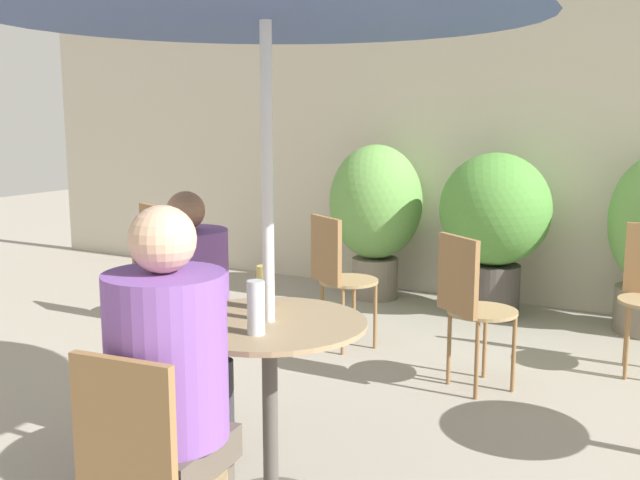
{
  "coord_description": "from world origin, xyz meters",
  "views": [
    {
      "loc": [
        1.43,
        -2.37,
        1.53
      ],
      "look_at": [
        -0.06,
        0.33,
        1.0
      ],
      "focal_mm": 42.0,
      "sensor_mm": 36.0,
      "label": 1
    }
  ],
  "objects_px": {
    "bistro_chair_0": "(177,329)",
    "beer_glass_1": "(265,288)",
    "bistro_chair_2": "(470,298)",
    "potted_plant_0": "(376,208)",
    "seated_person_0": "(190,299)",
    "potted_plant_1": "(495,218)",
    "seated_person_1": "(170,378)",
    "bistro_chair_5": "(337,269)",
    "beer_glass_0": "(256,308)",
    "bistro_chair_1": "(144,465)",
    "bistro_chair_3": "(164,252)",
    "cafe_table_near": "(270,364)"
  },
  "relations": [
    {
      "from": "bistro_chair_1",
      "to": "potted_plant_0",
      "type": "xyz_separation_m",
      "value": [
        -1.11,
        4.01,
        0.22
      ]
    },
    {
      "from": "bistro_chair_5",
      "to": "potted_plant_0",
      "type": "height_order",
      "value": "potted_plant_0"
    },
    {
      "from": "beer_glass_0",
      "to": "potted_plant_0",
      "type": "distance_m",
      "value": 3.55
    },
    {
      "from": "seated_person_0",
      "to": "bistro_chair_5",
      "type": "bearing_deg",
      "value": 27.39
    },
    {
      "from": "seated_person_0",
      "to": "potted_plant_0",
      "type": "distance_m",
      "value": 2.98
    },
    {
      "from": "bistro_chair_1",
      "to": "bistro_chair_2",
      "type": "bearing_deg",
      "value": -101.04
    },
    {
      "from": "bistro_chair_0",
      "to": "bistro_chair_2",
      "type": "distance_m",
      "value": 1.59
    },
    {
      "from": "bistro_chair_5",
      "to": "beer_glass_0",
      "type": "distance_m",
      "value": 2.17
    },
    {
      "from": "seated_person_1",
      "to": "potted_plant_1",
      "type": "relative_size",
      "value": 1.03
    },
    {
      "from": "cafe_table_near",
      "to": "beer_glass_1",
      "type": "distance_m",
      "value": 0.31
    },
    {
      "from": "seated_person_0",
      "to": "bistro_chair_2",
      "type": "bearing_deg",
      "value": -10.48
    },
    {
      "from": "cafe_table_near",
      "to": "beer_glass_0",
      "type": "bearing_deg",
      "value": -72.68
    },
    {
      "from": "bistro_chair_1",
      "to": "potted_plant_1",
      "type": "bearing_deg",
      "value": -94.2
    },
    {
      "from": "seated_person_1",
      "to": "beer_glass_0",
      "type": "bearing_deg",
      "value": -94.14
    },
    {
      "from": "beer_glass_0",
      "to": "bistro_chair_2",
      "type": "bearing_deg",
      "value": 81.77
    },
    {
      "from": "beer_glass_1",
      "to": "potted_plant_1",
      "type": "distance_m",
      "value": 3.0
    },
    {
      "from": "bistro_chair_3",
      "to": "seated_person_0",
      "type": "height_order",
      "value": "seated_person_0"
    },
    {
      "from": "cafe_table_near",
      "to": "bistro_chair_1",
      "type": "bearing_deg",
      "value": -84.36
    },
    {
      "from": "seated_person_0",
      "to": "seated_person_1",
      "type": "xyz_separation_m",
      "value": [
        0.66,
        -0.92,
        0.04
      ]
    },
    {
      "from": "bistro_chair_5",
      "to": "seated_person_0",
      "type": "distance_m",
      "value": 1.6
    },
    {
      "from": "bistro_chair_1",
      "to": "bistro_chair_5",
      "type": "xyz_separation_m",
      "value": [
        -0.75,
        2.65,
        0.0
      ]
    },
    {
      "from": "seated_person_1",
      "to": "potted_plant_1",
      "type": "xyz_separation_m",
      "value": [
        -0.08,
        3.78,
        0.01
      ]
    },
    {
      "from": "beer_glass_0",
      "to": "beer_glass_1",
      "type": "distance_m",
      "value": 0.34
    },
    {
      "from": "bistro_chair_0",
      "to": "beer_glass_1",
      "type": "bearing_deg",
      "value": -82.83
    },
    {
      "from": "bistro_chair_1",
      "to": "beer_glass_0",
      "type": "bearing_deg",
      "value": -93.19
    },
    {
      "from": "cafe_table_near",
      "to": "seated_person_0",
      "type": "xyz_separation_m",
      "value": [
        -0.59,
        0.27,
        0.12
      ]
    },
    {
      "from": "beer_glass_1",
      "to": "potted_plant_0",
      "type": "xyz_separation_m",
      "value": [
        -0.92,
        3.08,
        -0.09
      ]
    },
    {
      "from": "bistro_chair_2",
      "to": "seated_person_1",
      "type": "distance_m",
      "value": 2.22
    },
    {
      "from": "potted_plant_0",
      "to": "bistro_chair_2",
      "type": "bearing_deg",
      "value": -51.53
    },
    {
      "from": "beer_glass_0",
      "to": "potted_plant_0",
      "type": "xyz_separation_m",
      "value": [
        -1.08,
        3.38,
        -0.1
      ]
    },
    {
      "from": "seated_person_1",
      "to": "potted_plant_1",
      "type": "height_order",
      "value": "seated_person_1"
    },
    {
      "from": "bistro_chair_5",
      "to": "beer_glass_1",
      "type": "bearing_deg",
      "value": 138.65
    },
    {
      "from": "bistro_chair_1",
      "to": "beer_glass_1",
      "type": "distance_m",
      "value": 0.99
    },
    {
      "from": "potted_plant_1",
      "to": "potted_plant_0",
      "type": "bearing_deg",
      "value": 174.89
    },
    {
      "from": "bistro_chair_1",
      "to": "bistro_chair_2",
      "type": "height_order",
      "value": "same"
    },
    {
      "from": "seated_person_1",
      "to": "potted_plant_1",
      "type": "distance_m",
      "value": 3.78
    },
    {
      "from": "seated_person_0",
      "to": "beer_glass_0",
      "type": "distance_m",
      "value": 0.79
    },
    {
      "from": "cafe_table_near",
      "to": "seated_person_0",
      "type": "height_order",
      "value": "seated_person_0"
    },
    {
      "from": "cafe_table_near",
      "to": "potted_plant_1",
      "type": "height_order",
      "value": "potted_plant_1"
    },
    {
      "from": "beer_glass_1",
      "to": "potted_plant_1",
      "type": "relative_size",
      "value": 0.14
    },
    {
      "from": "cafe_table_near",
      "to": "bistro_chair_0",
      "type": "relative_size",
      "value": 0.85
    },
    {
      "from": "bistro_chair_3",
      "to": "beer_glass_0",
      "type": "xyz_separation_m",
      "value": [
        2.11,
        -1.97,
        0.32
      ]
    },
    {
      "from": "potted_plant_0",
      "to": "bistro_chair_0",
      "type": "bearing_deg",
      "value": -83.95
    },
    {
      "from": "bistro_chair_0",
      "to": "bistro_chair_3",
      "type": "xyz_separation_m",
      "value": [
        -1.34,
        1.48,
        0.0
      ]
    },
    {
      "from": "bistro_chair_2",
      "to": "seated_person_1",
      "type": "height_order",
      "value": "seated_person_1"
    },
    {
      "from": "bistro_chair_0",
      "to": "bistro_chair_2",
      "type": "height_order",
      "value": "same"
    },
    {
      "from": "bistro_chair_2",
      "to": "bistro_chair_5",
      "type": "relative_size",
      "value": 1.0
    },
    {
      "from": "seated_person_0",
      "to": "potted_plant_0",
      "type": "xyz_separation_m",
      "value": [
        -0.44,
        2.95,
        0.05
      ]
    },
    {
      "from": "bistro_chair_0",
      "to": "seated_person_0",
      "type": "relative_size",
      "value": 0.74
    },
    {
      "from": "bistro_chair_2",
      "to": "beer_glass_0",
      "type": "relative_size",
      "value": 4.49
    }
  ]
}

